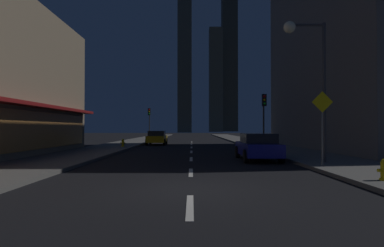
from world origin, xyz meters
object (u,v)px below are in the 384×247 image
object	(u,v)px
car_parked_far	(158,138)
pedestrian_crossing_sign	(323,122)
street_lamp_right	(307,57)
fire_hydrant_far_left	(123,143)
traffic_light_far_left	(150,117)
traffic_light_near_right	(265,109)
car_parked_near	(258,147)

from	to	relation	value
car_parked_far	pedestrian_crossing_sign	xyz separation A→B (m)	(9.20, -18.95, 1.28)
street_lamp_right	pedestrian_crossing_sign	size ratio (longest dim) A/B	2.09
car_parked_far	fire_hydrant_far_left	xyz separation A→B (m)	(-2.30, -5.58, -0.29)
traffic_light_far_left	pedestrian_crossing_sign	bearing A→B (deg)	-67.49
traffic_light_far_left	traffic_light_near_right	bearing A→B (deg)	-56.52
fire_hydrant_far_left	traffic_light_near_right	distance (m)	12.16
traffic_light_far_left	street_lamp_right	distance (m)	27.88
traffic_light_far_left	pedestrian_crossing_sign	world-z (taller)	traffic_light_far_left
traffic_light_near_right	street_lamp_right	size ratio (longest dim) A/B	0.64
fire_hydrant_far_left	car_parked_near	bearing A→B (deg)	-46.01
traffic_light_far_left	street_lamp_right	xyz separation A→B (m)	(10.88, -25.60, 1.87)
traffic_light_far_left	street_lamp_right	size ratio (longest dim) A/B	0.64
car_parked_near	fire_hydrant_far_left	distance (m)	13.68
car_parked_far	traffic_light_near_right	xyz separation A→B (m)	(9.10, -8.79, 2.45)
street_lamp_right	pedestrian_crossing_sign	xyz separation A→B (m)	(0.22, -1.19, -3.05)
car_parked_near	pedestrian_crossing_sign	distance (m)	4.25
car_parked_far	traffic_light_near_right	bearing A→B (deg)	-44.01
pedestrian_crossing_sign	car_parked_far	bearing A→B (deg)	115.90
traffic_light_near_right	traffic_light_far_left	size ratio (longest dim) A/B	1.00
car_parked_far	street_lamp_right	xyz separation A→B (m)	(8.98, -17.76, 4.33)
traffic_light_near_right	fire_hydrant_far_left	bearing A→B (deg)	164.26
fire_hydrant_far_left	traffic_light_far_left	distance (m)	13.70
car_parked_near	street_lamp_right	xyz separation A→B (m)	(1.78, -2.34, 4.33)
traffic_light_far_left	street_lamp_right	world-z (taller)	street_lamp_right
street_lamp_right	pedestrian_crossing_sign	world-z (taller)	street_lamp_right
traffic_light_near_right	street_lamp_right	xyz separation A→B (m)	(-0.12, -8.97, 1.87)
pedestrian_crossing_sign	street_lamp_right	bearing A→B (deg)	100.51
car_parked_far	street_lamp_right	distance (m)	20.36
car_parked_far	pedestrian_crossing_sign	bearing A→B (deg)	-64.10
car_parked_far	traffic_light_far_left	size ratio (longest dim) A/B	1.01
car_parked_near	traffic_light_far_left	size ratio (longest dim) A/B	1.01
car_parked_near	fire_hydrant_far_left	world-z (taller)	car_parked_near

